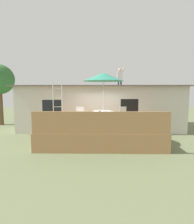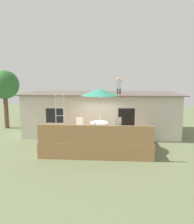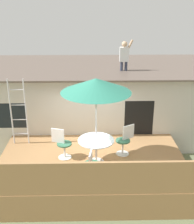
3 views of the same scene
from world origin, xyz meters
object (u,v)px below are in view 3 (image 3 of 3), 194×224
person_figure (124,54)px  patio_chair_near (91,166)px  patio_chair_right (125,140)px  patio_table (96,145)px  step_ladder (19,112)px  patio_umbrella (96,85)px  patio_chair_left (62,144)px

person_figure → patio_chair_near: 4.60m
patio_chair_right → patio_chair_near: same height
patio_chair_near → person_figure: bearing=-8.7°
patio_table → step_ladder: bearing=152.5°
patio_umbrella → patio_chair_right: 2.15m
patio_chair_left → patio_chair_right: bearing=23.9°
patio_table → patio_chair_near: (-0.14, -0.92, -0.13)m
step_ladder → patio_chair_near: 3.24m
patio_table → patio_chair_right: 1.04m
patio_umbrella → step_ladder: 3.03m
patio_chair_near → patio_umbrella: bearing=0.0°
patio_chair_left → step_ladder: bearing=165.4°
patio_chair_near → patio_table: bearing=0.0°
patio_table → person_figure: (1.07, 2.95, 2.06)m
person_figure → patio_chair_right: (-0.18, -2.43, -2.19)m
patio_chair_left → patio_chair_right: (1.89, 0.18, 0.00)m
step_ladder → person_figure: (3.52, 1.67, 1.54)m
person_figure → patio_umbrella: bearing=-110.0°
step_ladder → patio_chair_left: size_ratio=2.39×
patio_table → step_ladder: size_ratio=0.47×
patio_table → patio_chair_left: bearing=161.6°
patio_umbrella → patio_chair_left: bearing=161.6°
patio_umbrella → person_figure: 3.15m
patio_umbrella → patio_chair_near: (-0.14, -0.92, -1.89)m
patio_chair_right → patio_umbrella: bearing=-0.0°
patio_chair_left → patio_chair_near: 1.52m
patio_chair_right → patio_chair_near: 1.76m
patio_table → patio_chair_near: bearing=-98.7°
patio_chair_left → patio_chair_near: same height
patio_table → patio_chair_right: bearing=30.3°
patio_umbrella → patio_chair_right: (0.89, 0.52, -1.89)m
person_figure → patio_table: bearing=-110.0°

